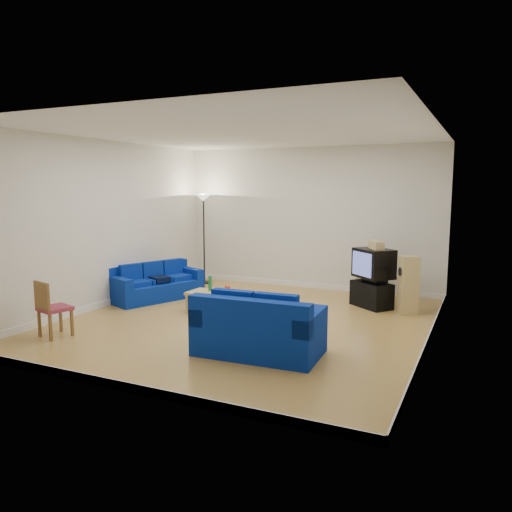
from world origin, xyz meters
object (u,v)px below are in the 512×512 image
at_px(tv_stand, 371,295).
at_px(coffee_table, 216,296).
at_px(sofa_three_seat, 155,286).
at_px(sofa_loveseat, 258,332).
at_px(television, 373,263).

bearing_deg(tv_stand, coffee_table, -107.38).
bearing_deg(sofa_three_seat, sofa_loveseat, 77.98).
xyz_separation_m(sofa_loveseat, coffee_table, (-1.64, 1.74, 0.01)).
bearing_deg(tv_stand, sofa_loveseat, -65.61).
xyz_separation_m(sofa_three_seat, tv_stand, (4.23, 1.18, -0.02)).
relative_size(sofa_loveseat, coffee_table, 1.61).
height_order(sofa_loveseat, television, television).
bearing_deg(sofa_three_seat, tv_stand, 127.27).
height_order(sofa_loveseat, tv_stand, sofa_loveseat).
relative_size(coffee_table, television, 1.22).
distance_m(sofa_loveseat, television, 3.59).
distance_m(sofa_three_seat, television, 4.45).
relative_size(sofa_three_seat, coffee_table, 1.87).
height_order(sofa_three_seat, sofa_loveseat, sofa_loveseat).
bearing_deg(television, sofa_three_seat, -122.69).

